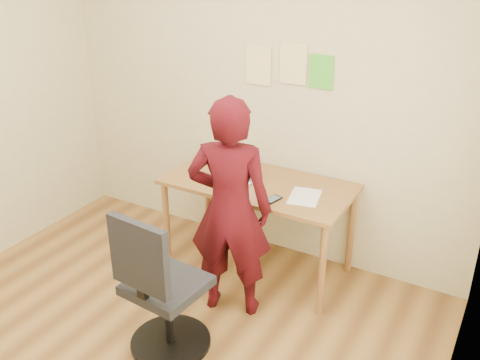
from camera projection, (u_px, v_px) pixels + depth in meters
The scene contains 10 objects.
room at pixel (98, 164), 2.72m from camera, with size 3.58×3.58×2.78m.
desk at pixel (258, 193), 4.01m from camera, with size 1.40×0.70×0.74m.
laptop at pixel (235, 173), 4.00m from camera, with size 0.37×0.35×0.22m.
paper_sheet at pixel (305, 197), 3.76m from camera, with size 0.20×0.29×0.00m, color white.
phone at pixel (273, 199), 3.71m from camera, with size 0.10×0.15×0.01m.
wall_note_left at pixel (258, 65), 4.02m from camera, with size 0.21×0.00×0.30m, color #F2DE91.
wall_note_mid at pixel (293, 64), 3.88m from camera, with size 0.21×0.00×0.30m, color #F2DE91.
wall_note_right at pixel (321, 72), 3.79m from camera, with size 0.18×0.00×0.24m, color #4BC62C.
office_chair at pixel (160, 295), 3.24m from camera, with size 0.52×0.52×0.99m.
person at pixel (230, 209), 3.51m from camera, with size 0.56×0.37×1.55m, color #3D080D.
Camera 1 is at (1.87, -1.83, 2.41)m, focal length 40.00 mm.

